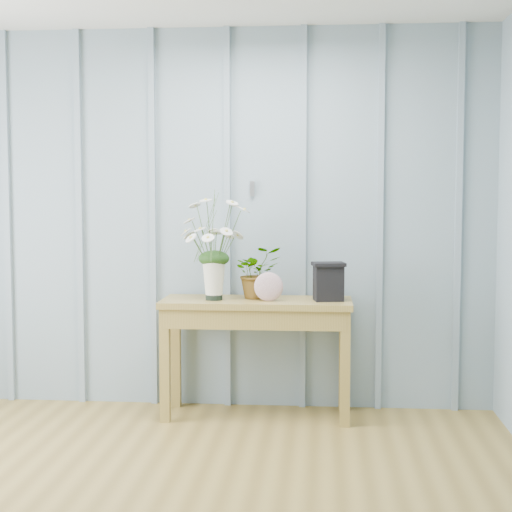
# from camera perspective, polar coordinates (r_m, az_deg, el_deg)

# --- Properties ---
(room_shell) EXTENTS (4.00, 4.50, 2.50)m
(room_shell) POSITION_cam_1_polar(r_m,az_deg,el_deg) (3.96, -8.22, 12.77)
(room_shell) COLOR #8196A2
(room_shell) RESTS_ON ground
(sideboard) EXTENTS (1.20, 0.45, 0.75)m
(sideboard) POSITION_cam_1_polar(r_m,az_deg,el_deg) (4.98, 0.05, -4.48)
(sideboard) COLOR olive
(sideboard) RESTS_ON ground
(daisy_vase) EXTENTS (0.48, 0.36, 0.67)m
(daisy_vase) POSITION_cam_1_polar(r_m,az_deg,el_deg) (4.91, -3.09, 1.70)
(daisy_vase) COLOR black
(daisy_vase) RESTS_ON sideboard
(spider_plant) EXTENTS (0.37, 0.35, 0.33)m
(spider_plant) POSITION_cam_1_polar(r_m,az_deg,el_deg) (5.01, 0.09, -1.19)
(spider_plant) COLOR #153810
(spider_plant) RESTS_ON sideboard
(felt_disc_vessel) EXTENTS (0.18, 0.05, 0.18)m
(felt_disc_vessel) POSITION_cam_1_polar(r_m,az_deg,el_deg) (4.87, 0.93, -2.25)
(felt_disc_vessel) COLOR #884C66
(felt_disc_vessel) RESTS_ON sideboard
(carved_box) EXTENTS (0.22, 0.19, 0.24)m
(carved_box) POSITION_cam_1_polar(r_m,az_deg,el_deg) (4.91, 5.29, -1.83)
(carved_box) COLOR black
(carved_box) RESTS_ON sideboard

